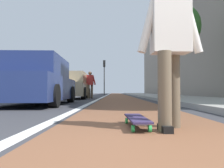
{
  "coord_description": "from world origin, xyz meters",
  "views": [
    {
      "loc": [
        -1.09,
        0.34,
        0.41
      ],
      "look_at": [
        13.23,
        0.5,
        0.91
      ],
      "focal_mm": 35.14,
      "sensor_mm": 36.0,
      "label": 1
    }
  ],
  "objects_px": {
    "skateboard": "(137,119)",
    "skater_person": "(170,43)",
    "traffic_light": "(104,71)",
    "parked_car_near": "(37,82)",
    "parked_car_mid": "(71,86)",
    "pedestrian_distant": "(90,83)",
    "street_tree_mid": "(176,28)"
  },
  "relations": [
    {
      "from": "skateboard",
      "to": "skater_person",
      "type": "distance_m",
      "value": 0.92
    },
    {
      "from": "skater_person",
      "to": "traffic_light",
      "type": "xyz_separation_m",
      "value": [
        24.55,
        1.85,
        2.01
      ]
    },
    {
      "from": "parked_car_near",
      "to": "parked_car_mid",
      "type": "xyz_separation_m",
      "value": [
        5.57,
        0.03,
        0.02
      ]
    },
    {
      "from": "skateboard",
      "to": "pedestrian_distant",
      "type": "distance_m",
      "value": 10.65
    },
    {
      "from": "street_tree_mid",
      "to": "skateboard",
      "type": "bearing_deg",
      "value": 161.26
    },
    {
      "from": "skater_person",
      "to": "pedestrian_distant",
      "type": "relative_size",
      "value": 1.02
    },
    {
      "from": "parked_car_near",
      "to": "traffic_light",
      "type": "height_order",
      "value": "traffic_light"
    },
    {
      "from": "skateboard",
      "to": "pedestrian_distant",
      "type": "relative_size",
      "value": 0.53
    },
    {
      "from": "parked_car_near",
      "to": "pedestrian_distant",
      "type": "height_order",
      "value": "pedestrian_distant"
    },
    {
      "from": "skateboard",
      "to": "traffic_light",
      "type": "bearing_deg",
      "value": 3.54
    },
    {
      "from": "parked_car_mid",
      "to": "pedestrian_distant",
      "type": "distance_m",
      "value": 1.18
    },
    {
      "from": "street_tree_mid",
      "to": "pedestrian_distant",
      "type": "distance_m",
      "value": 5.67
    },
    {
      "from": "skater_person",
      "to": "skateboard",
      "type": "bearing_deg",
      "value": 66.62
    },
    {
      "from": "parked_car_mid",
      "to": "street_tree_mid",
      "type": "xyz_separation_m",
      "value": [
        -1.75,
        -5.47,
        2.8
      ]
    },
    {
      "from": "skateboard",
      "to": "pedestrian_distant",
      "type": "xyz_separation_m",
      "value": [
        10.48,
        1.7,
        0.83
      ]
    },
    {
      "from": "skater_person",
      "to": "street_tree_mid",
      "type": "relative_size",
      "value": 0.35
    },
    {
      "from": "traffic_light",
      "to": "skater_person",
      "type": "bearing_deg",
      "value": -175.68
    },
    {
      "from": "parked_car_mid",
      "to": "pedestrian_distant",
      "type": "height_order",
      "value": "pedestrian_distant"
    },
    {
      "from": "skater_person",
      "to": "pedestrian_distant",
      "type": "xyz_separation_m",
      "value": [
        10.63,
        2.05,
        -0.02
      ]
    },
    {
      "from": "skateboard",
      "to": "parked_car_near",
      "type": "relative_size",
      "value": 0.19
    },
    {
      "from": "parked_car_near",
      "to": "street_tree_mid",
      "type": "height_order",
      "value": "street_tree_mid"
    },
    {
      "from": "street_tree_mid",
      "to": "traffic_light",
      "type": "bearing_deg",
      "value": 14.74
    },
    {
      "from": "skateboard",
      "to": "street_tree_mid",
      "type": "bearing_deg",
      "value": -18.74
    },
    {
      "from": "traffic_light",
      "to": "street_tree_mid",
      "type": "xyz_separation_m",
      "value": [
        -16.25,
        -4.27,
        0.57
      ]
    },
    {
      "from": "skateboard",
      "to": "traffic_light",
      "type": "relative_size",
      "value": 0.2
    },
    {
      "from": "street_tree_mid",
      "to": "parked_car_near",
      "type": "bearing_deg",
      "value": 125.09
    },
    {
      "from": "traffic_light",
      "to": "pedestrian_distant",
      "type": "bearing_deg",
      "value": 179.19
    },
    {
      "from": "skater_person",
      "to": "pedestrian_distant",
      "type": "bearing_deg",
      "value": 10.9
    },
    {
      "from": "parked_car_mid",
      "to": "pedestrian_distant",
      "type": "xyz_separation_m",
      "value": [
        0.59,
        -1.0,
        0.21
      ]
    },
    {
      "from": "skater_person",
      "to": "parked_car_near",
      "type": "xyz_separation_m",
      "value": [
        4.48,
        3.02,
        -0.24
      ]
    },
    {
      "from": "parked_car_near",
      "to": "street_tree_mid",
      "type": "distance_m",
      "value": 7.23
    },
    {
      "from": "skateboard",
      "to": "traffic_light",
      "type": "height_order",
      "value": "traffic_light"
    }
  ]
}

